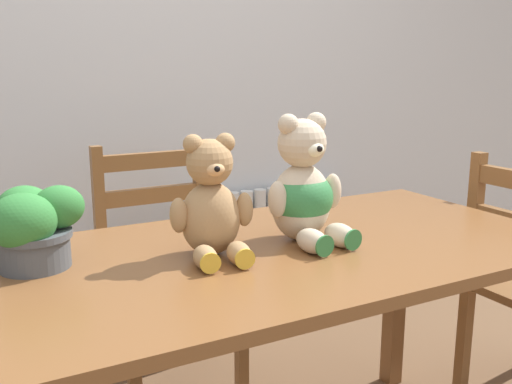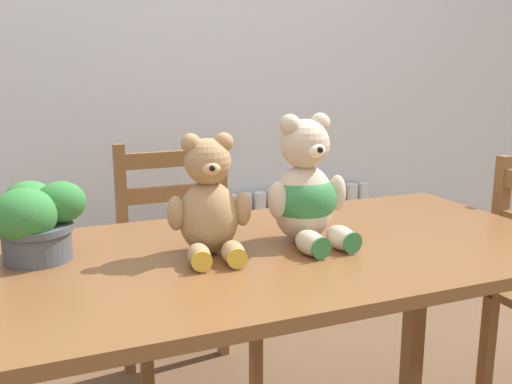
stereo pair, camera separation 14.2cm
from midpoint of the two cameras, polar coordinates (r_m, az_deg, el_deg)
The scene contains 7 objects.
wall_back at distance 2.54m, azimuth -14.17°, elevation 14.37°, with size 8.00×0.04×2.60m, color silver.
radiator at distance 2.86m, azimuth -0.40°, elevation -6.41°, with size 0.87×0.10×0.62m.
dining_table at distance 1.48m, azimuth -0.56°, elevation -9.29°, with size 1.52×0.77×0.75m.
wooden_chair_behind at distance 2.16m, azimuth -10.93°, elevation -7.51°, with size 0.44×0.41×0.92m.
teddy_bear_left at distance 1.36m, azimuth -7.45°, elevation -1.29°, with size 0.21×0.22×0.30m.
teddy_bear_right at distance 1.47m, azimuth 2.00°, elevation 0.09°, with size 0.23×0.25×0.33m.
potted_plant at distance 1.39m, azimuth -24.23°, elevation -3.15°, with size 0.21×0.19×0.19m.
Camera 1 is at (-0.70, -0.80, 1.20)m, focal length 40.00 mm.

